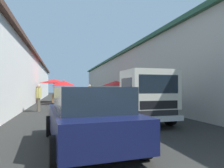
% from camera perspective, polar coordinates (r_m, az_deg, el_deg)
% --- Properties ---
extents(ground, '(90.00, 90.00, 0.00)m').
position_cam_1_polar(ground, '(15.20, -7.35, -6.41)').
color(ground, '#282826').
extents(building_right_concrete, '(49.80, 7.50, 4.86)m').
position_cam_1_polar(building_right_concrete, '(19.64, 14.01, 1.96)').
color(building_right_concrete, '#A39E93').
rests_on(building_right_concrete, ground).
extents(fruit_stall_mid_lane, '(2.74, 2.74, 2.12)m').
position_cam_1_polar(fruit_stall_mid_lane, '(18.28, 1.18, -0.29)').
color(fruit_stall_mid_lane, '#9E9EA3').
rests_on(fruit_stall_mid_lane, ground).
extents(fruit_stall_far_left, '(2.16, 2.16, 2.12)m').
position_cam_1_polar(fruit_stall_far_left, '(18.11, -13.19, -0.49)').
color(fruit_stall_far_left, '#9E9EA3').
rests_on(fruit_stall_far_left, ground).
extents(fruit_stall_far_right, '(2.80, 2.80, 2.33)m').
position_cam_1_polar(fruit_stall_far_right, '(21.01, -15.70, 0.29)').
color(fruit_stall_far_right, '#9E9EA3').
rests_on(fruit_stall_far_right, ground).
extents(hatchback_car, '(4.03, 2.17, 1.45)m').
position_cam_1_polar(hatchback_car, '(5.20, -6.67, -8.74)').
color(hatchback_car, '#0F1438').
rests_on(hatchback_car, ground).
extents(delivery_truck, '(4.98, 2.10, 2.08)m').
position_cam_1_polar(delivery_truck, '(8.36, 8.03, -3.71)').
color(delivery_truck, black).
rests_on(delivery_truck, ground).
extents(vendor_by_crates, '(0.63, 0.31, 1.62)m').
position_cam_1_polar(vendor_by_crates, '(13.12, -19.63, -3.12)').
color(vendor_by_crates, '#665B4C').
rests_on(vendor_by_crates, ground).
extents(vendor_in_shade, '(0.30, 0.65, 1.69)m').
position_cam_1_polar(vendor_in_shade, '(17.79, -6.26, -2.44)').
color(vendor_in_shade, '#665B4C').
rests_on(vendor_in_shade, ground).
extents(plastic_stool, '(0.30, 0.30, 0.43)m').
position_cam_1_polar(plastic_stool, '(10.46, 11.89, -7.07)').
color(plastic_stool, '#1E8C3F').
rests_on(plastic_stool, ground).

